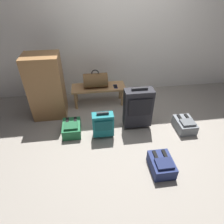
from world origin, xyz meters
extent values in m
plane|color=gray|center=(0.00, 0.00, 0.00)|extent=(6.60, 6.60, 0.00)
cube|color=silver|center=(0.00, 1.60, 1.40)|extent=(6.00, 0.10, 2.80)
cube|color=#A87A4C|center=(-0.48, 1.07, 0.36)|extent=(1.00, 0.36, 0.04)
cylinder|color=#A87A4C|center=(-0.92, 0.94, 0.17)|extent=(0.05, 0.05, 0.34)
cylinder|color=#A87A4C|center=(-0.04, 0.94, 0.17)|extent=(0.05, 0.05, 0.34)
cylinder|color=#A87A4C|center=(-0.92, 1.20, 0.17)|extent=(0.05, 0.05, 0.34)
cylinder|color=#A87A4C|center=(-0.04, 1.20, 0.17)|extent=(0.05, 0.05, 0.34)
cylinder|color=brown|center=(-0.53, 1.07, 0.50)|extent=(0.44, 0.26, 0.26)
torus|color=black|center=(-0.53, 1.07, 0.64)|extent=(0.14, 0.02, 0.14)
cube|color=#191E4C|center=(-0.17, 1.02, 0.38)|extent=(0.07, 0.14, 0.01)
cube|color=black|center=(-0.17, 1.02, 0.38)|extent=(0.06, 0.13, 0.00)
cube|color=black|center=(0.08, 0.28, 0.37)|extent=(0.44, 0.20, 0.64)
cube|color=black|center=(0.08, 0.17, 0.45)|extent=(0.36, 0.02, 0.29)
cube|color=#262628|center=(0.08, 0.28, 0.71)|extent=(0.25, 0.03, 0.04)
cylinder|color=black|center=(-0.07, 0.35, 0.03)|extent=(0.02, 0.05, 0.05)
cylinder|color=black|center=(0.24, 0.35, 0.03)|extent=(0.02, 0.05, 0.05)
cube|color=#14666B|center=(-0.49, 0.11, 0.23)|extent=(0.32, 0.16, 0.37)
cube|color=#0E474A|center=(-0.49, 0.01, 0.28)|extent=(0.26, 0.02, 0.17)
cube|color=#262628|center=(-0.49, 0.11, 0.44)|extent=(0.18, 0.03, 0.04)
cylinder|color=black|center=(-0.61, 0.16, 0.03)|extent=(0.02, 0.05, 0.05)
cylinder|color=black|center=(-0.38, 0.16, 0.03)|extent=(0.02, 0.05, 0.05)
cube|color=navy|center=(0.19, -0.63, 0.09)|extent=(0.28, 0.38, 0.17)
cube|color=#182045|center=(0.19, -0.70, 0.19)|extent=(0.21, 0.17, 0.04)
cube|color=black|center=(0.13, -0.56, 0.18)|extent=(0.04, 0.19, 0.02)
cube|color=black|center=(0.25, -0.56, 0.18)|extent=(0.04, 0.19, 0.02)
cube|color=#1E6038|center=(-0.98, 0.26, 0.09)|extent=(0.28, 0.38, 0.17)
cube|color=#184D2C|center=(-0.98, 0.19, 0.19)|extent=(0.21, 0.17, 0.04)
cube|color=black|center=(-1.05, 0.32, 0.18)|extent=(0.04, 0.19, 0.02)
cube|color=black|center=(-0.92, 0.32, 0.18)|extent=(0.04, 0.19, 0.02)
cube|color=slate|center=(0.84, 0.09, 0.09)|extent=(0.28, 0.38, 0.17)
cube|color=#515559|center=(0.84, 0.03, 0.19)|extent=(0.21, 0.17, 0.04)
cube|color=black|center=(0.78, 0.16, 0.18)|extent=(0.04, 0.19, 0.02)
cube|color=black|center=(0.90, 0.16, 0.18)|extent=(0.04, 0.19, 0.02)
cube|color=olive|center=(-1.37, 0.83, 0.55)|extent=(0.56, 0.44, 1.10)
camera|label=1|loc=(-0.66, -2.13, 2.09)|focal=30.67mm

